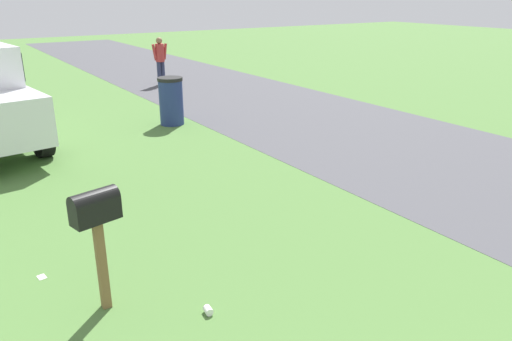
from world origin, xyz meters
The scene contains 5 objects.
mailbox centered at (6.47, 1.34, 1.02)m, with size 0.30×0.49×1.29m.
trash_bin centered at (12.99, -2.34, 0.57)m, with size 0.60×0.60×1.14m.
pedestrian centered at (18.21, -4.29, 0.92)m, with size 0.30×0.57×1.59m.
litter_cup_far_scatter centered at (5.79, 0.52, 0.04)m, with size 0.08×0.08×0.10m, color white.
litter_wrapper_near_hydrant centered at (7.43, 1.78, 0.00)m, with size 0.12×0.08×0.01m, color silver.
Camera 1 is at (1.99, 2.44, 3.06)m, focal length 34.95 mm.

